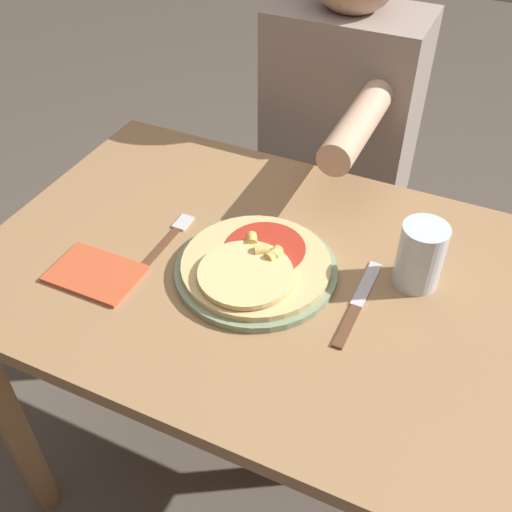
{
  "coord_description": "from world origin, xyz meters",
  "views": [
    {
      "loc": [
        0.29,
        -0.74,
        1.49
      ],
      "look_at": [
        -0.04,
        -0.02,
        0.78
      ],
      "focal_mm": 42.0,
      "sensor_mm": 36.0,
      "label": 1
    }
  ],
  "objects_px": {
    "dining_table": "(279,320)",
    "plate": "(256,270)",
    "fork": "(170,238)",
    "knife": "(357,304)",
    "drinking_glass": "(420,255)",
    "person_diner": "(340,127)",
    "pizza": "(255,265)"
  },
  "relations": [
    {
      "from": "dining_table",
      "to": "plate",
      "type": "xyz_separation_m",
      "value": [
        -0.04,
        -0.02,
        0.13
      ]
    },
    {
      "from": "plate",
      "to": "fork",
      "type": "distance_m",
      "value": 0.19
    },
    {
      "from": "fork",
      "to": "drinking_glass",
      "type": "distance_m",
      "value": 0.47
    },
    {
      "from": "knife",
      "to": "drinking_glass",
      "type": "xyz_separation_m",
      "value": [
        0.07,
        0.1,
        0.06
      ]
    },
    {
      "from": "drinking_glass",
      "to": "plate",
      "type": "bearing_deg",
      "value": -159.63
    },
    {
      "from": "plate",
      "to": "person_diner",
      "type": "bearing_deg",
      "value": 94.29
    },
    {
      "from": "fork",
      "to": "knife",
      "type": "height_order",
      "value": "same"
    },
    {
      "from": "pizza",
      "to": "fork",
      "type": "relative_size",
      "value": 1.55
    },
    {
      "from": "dining_table",
      "to": "fork",
      "type": "height_order",
      "value": "fork"
    },
    {
      "from": "plate",
      "to": "drinking_glass",
      "type": "bearing_deg",
      "value": 20.37
    },
    {
      "from": "pizza",
      "to": "dining_table",
      "type": "bearing_deg",
      "value": 30.48
    },
    {
      "from": "drinking_glass",
      "to": "pizza",
      "type": "bearing_deg",
      "value": -158.37
    },
    {
      "from": "pizza",
      "to": "knife",
      "type": "bearing_deg",
      "value": 1.62
    },
    {
      "from": "pizza",
      "to": "fork",
      "type": "bearing_deg",
      "value": 173.19
    },
    {
      "from": "pizza",
      "to": "drinking_glass",
      "type": "bearing_deg",
      "value": 21.63
    },
    {
      "from": "fork",
      "to": "plate",
      "type": "bearing_deg",
      "value": -4.86
    },
    {
      "from": "pizza",
      "to": "fork",
      "type": "height_order",
      "value": "pizza"
    },
    {
      "from": "fork",
      "to": "person_diner",
      "type": "relative_size",
      "value": 0.14
    },
    {
      "from": "knife",
      "to": "pizza",
      "type": "bearing_deg",
      "value": -178.38
    },
    {
      "from": "dining_table",
      "to": "person_diner",
      "type": "bearing_deg",
      "value": 98.41
    },
    {
      "from": "pizza",
      "to": "drinking_glass",
      "type": "distance_m",
      "value": 0.29
    },
    {
      "from": "pizza",
      "to": "person_diner",
      "type": "bearing_deg",
      "value": 94.27
    },
    {
      "from": "knife",
      "to": "drinking_glass",
      "type": "distance_m",
      "value": 0.14
    },
    {
      "from": "plate",
      "to": "person_diner",
      "type": "xyz_separation_m",
      "value": [
        -0.05,
        0.62,
        -0.04
      ]
    },
    {
      "from": "plate",
      "to": "fork",
      "type": "relative_size",
      "value": 1.69
    },
    {
      "from": "dining_table",
      "to": "fork",
      "type": "relative_size",
      "value": 6.43
    },
    {
      "from": "plate",
      "to": "drinking_glass",
      "type": "distance_m",
      "value": 0.29
    },
    {
      "from": "dining_table",
      "to": "knife",
      "type": "distance_m",
      "value": 0.2
    },
    {
      "from": "knife",
      "to": "fork",
      "type": "bearing_deg",
      "value": 177.38
    },
    {
      "from": "fork",
      "to": "person_diner",
      "type": "xyz_separation_m",
      "value": [
        0.15,
        0.6,
        -0.03
      ]
    },
    {
      "from": "drinking_glass",
      "to": "person_diner",
      "type": "distance_m",
      "value": 0.61
    },
    {
      "from": "plate",
      "to": "dining_table",
      "type": "bearing_deg",
      "value": 23.14
    }
  ]
}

